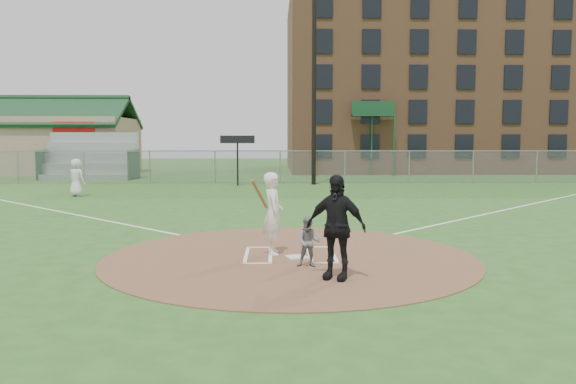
{
  "coord_description": "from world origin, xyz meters",
  "views": [
    {
      "loc": [
        -0.35,
        -12.54,
        2.64
      ],
      "look_at": [
        0.0,
        2.0,
        1.3
      ],
      "focal_mm": 35.0,
      "sensor_mm": 36.0,
      "label": 1
    }
  ],
  "objects_px": {
    "ondeck_player": "(76,178)",
    "catcher": "(309,242)",
    "home_plate": "(297,257)",
    "umpire": "(336,227)",
    "batter_at_plate": "(273,213)"
  },
  "relations": [
    {
      "from": "home_plate",
      "to": "catcher",
      "type": "height_order",
      "value": "catcher"
    },
    {
      "from": "home_plate",
      "to": "umpire",
      "type": "distance_m",
      "value": 2.27
    },
    {
      "from": "home_plate",
      "to": "batter_at_plate",
      "type": "relative_size",
      "value": 0.23
    },
    {
      "from": "catcher",
      "to": "umpire",
      "type": "relative_size",
      "value": 0.52
    },
    {
      "from": "umpire",
      "to": "ondeck_player",
      "type": "distance_m",
      "value": 19.29
    },
    {
      "from": "catcher",
      "to": "ondeck_player",
      "type": "bearing_deg",
      "value": 130.45
    },
    {
      "from": "home_plate",
      "to": "catcher",
      "type": "relative_size",
      "value": 0.42
    },
    {
      "from": "catcher",
      "to": "home_plate",
      "type": "bearing_deg",
      "value": 110.05
    },
    {
      "from": "umpire",
      "to": "batter_at_plate",
      "type": "relative_size",
      "value": 1.05
    },
    {
      "from": "umpire",
      "to": "catcher",
      "type": "bearing_deg",
      "value": 138.78
    },
    {
      "from": "ondeck_player",
      "to": "batter_at_plate",
      "type": "distance_m",
      "value": 16.67
    },
    {
      "from": "ondeck_player",
      "to": "catcher",
      "type": "bearing_deg",
      "value": 151.78
    },
    {
      "from": "batter_at_plate",
      "to": "home_plate",
      "type": "bearing_deg",
      "value": -38.13
    },
    {
      "from": "umpire",
      "to": "ondeck_player",
      "type": "relative_size",
      "value": 1.12
    },
    {
      "from": "catcher",
      "to": "batter_at_plate",
      "type": "xyz_separation_m",
      "value": [
        -0.74,
        1.33,
        0.43
      ]
    }
  ]
}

